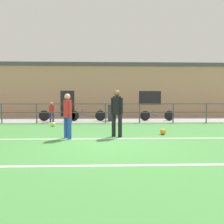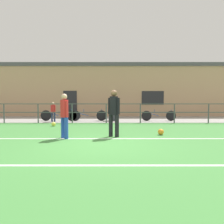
{
  "view_description": "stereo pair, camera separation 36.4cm",
  "coord_description": "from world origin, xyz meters",
  "px_view_note": "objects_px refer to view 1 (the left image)",
  "views": [
    {
      "loc": [
        -0.03,
        -6.54,
        1.36
      ],
      "look_at": [
        0.3,
        3.5,
        0.79
      ],
      "focal_mm": 34.41,
      "sensor_mm": 36.0,
      "label": 1
    },
    {
      "loc": [
        0.34,
        -6.54,
        1.36
      ],
      "look_at": [
        0.3,
        3.5,
        0.79
      ],
      "focal_mm": 34.41,
      "sensor_mm": 36.0,
      "label": 2
    }
  ],
  "objects_px": {
    "spectator_child": "(52,111)",
    "bicycle_parked_1": "(87,115)",
    "soccer_ball_match": "(163,132)",
    "player_goalkeeper": "(117,110)",
    "trash_bin_0": "(112,113)",
    "bicycle_parked_3": "(157,115)",
    "soccer_ball_spare": "(53,124)",
    "player_striker": "(68,113)",
    "bicycle_parked_4": "(57,115)"
  },
  "relations": [
    {
      "from": "bicycle_parked_3",
      "to": "bicycle_parked_1",
      "type": "bearing_deg",
      "value": -180.0
    },
    {
      "from": "bicycle_parked_3",
      "to": "soccer_ball_spare",
      "type": "bearing_deg",
      "value": -155.92
    },
    {
      "from": "trash_bin_0",
      "to": "bicycle_parked_1",
      "type": "bearing_deg",
      "value": -177.27
    },
    {
      "from": "soccer_ball_match",
      "to": "spectator_child",
      "type": "relative_size",
      "value": 0.19
    },
    {
      "from": "bicycle_parked_4",
      "to": "trash_bin_0",
      "type": "distance_m",
      "value": 3.51
    },
    {
      "from": "player_striker",
      "to": "trash_bin_0",
      "type": "bearing_deg",
      "value": -57.79
    },
    {
      "from": "player_goalkeeper",
      "to": "soccer_ball_match",
      "type": "bearing_deg",
      "value": 40.49
    },
    {
      "from": "player_striker",
      "to": "soccer_ball_spare",
      "type": "height_order",
      "value": "player_striker"
    },
    {
      "from": "bicycle_parked_4",
      "to": "bicycle_parked_3",
      "type": "bearing_deg",
      "value": 0.0
    },
    {
      "from": "soccer_ball_spare",
      "to": "bicycle_parked_1",
      "type": "bearing_deg",
      "value": 60.81
    },
    {
      "from": "spectator_child",
      "to": "trash_bin_0",
      "type": "height_order",
      "value": "spectator_child"
    },
    {
      "from": "spectator_child",
      "to": "bicycle_parked_1",
      "type": "distance_m",
      "value": 2.2
    },
    {
      "from": "player_striker",
      "to": "spectator_child",
      "type": "distance_m",
      "value": 5.9
    },
    {
      "from": "player_goalkeeper",
      "to": "player_striker",
      "type": "height_order",
      "value": "player_goalkeeper"
    },
    {
      "from": "player_goalkeeper",
      "to": "bicycle_parked_3",
      "type": "xyz_separation_m",
      "value": [
        2.93,
        5.88,
        -0.62
      ]
    },
    {
      "from": "bicycle_parked_1",
      "to": "trash_bin_0",
      "type": "bearing_deg",
      "value": 2.73
    },
    {
      "from": "spectator_child",
      "to": "bicycle_parked_3",
      "type": "xyz_separation_m",
      "value": [
        6.61,
        0.63,
        -0.35
      ]
    },
    {
      "from": "player_striker",
      "to": "soccer_ball_spare",
      "type": "bearing_deg",
      "value": -21.11
    },
    {
      "from": "bicycle_parked_3",
      "to": "trash_bin_0",
      "type": "bearing_deg",
      "value": 178.51
    },
    {
      "from": "trash_bin_0",
      "to": "player_striker",
      "type": "bearing_deg",
      "value": -105.63
    },
    {
      "from": "player_goalkeeper",
      "to": "spectator_child",
      "type": "xyz_separation_m",
      "value": [
        -3.68,
        5.25,
        -0.28
      ]
    },
    {
      "from": "player_goalkeeper",
      "to": "soccer_ball_match",
      "type": "distance_m",
      "value": 2.07
    },
    {
      "from": "trash_bin_0",
      "to": "bicycle_parked_3",
      "type": "bearing_deg",
      "value": -1.49
    },
    {
      "from": "bicycle_parked_3",
      "to": "bicycle_parked_4",
      "type": "bearing_deg",
      "value": 180.0
    },
    {
      "from": "spectator_child",
      "to": "bicycle_parked_4",
      "type": "distance_m",
      "value": 0.73
    },
    {
      "from": "player_striker",
      "to": "soccer_ball_match",
      "type": "relative_size",
      "value": 6.75
    },
    {
      "from": "trash_bin_0",
      "to": "soccer_ball_match",
      "type": "bearing_deg",
      "value": -71.73
    },
    {
      "from": "soccer_ball_spare",
      "to": "bicycle_parked_4",
      "type": "distance_m",
      "value": 2.74
    },
    {
      "from": "spectator_child",
      "to": "bicycle_parked_3",
      "type": "distance_m",
      "value": 6.65
    },
    {
      "from": "player_goalkeeper",
      "to": "bicycle_parked_4",
      "type": "xyz_separation_m",
      "value": [
        -3.5,
        5.88,
        -0.61
      ]
    },
    {
      "from": "player_goalkeeper",
      "to": "bicycle_parked_3",
      "type": "relative_size",
      "value": 0.78
    },
    {
      "from": "player_striker",
      "to": "bicycle_parked_4",
      "type": "distance_m",
      "value": 6.46
    },
    {
      "from": "soccer_ball_spare",
      "to": "bicycle_parked_3",
      "type": "distance_m",
      "value": 6.61
    },
    {
      "from": "bicycle_parked_4",
      "to": "player_goalkeeper",
      "type": "bearing_deg",
      "value": -59.22
    },
    {
      "from": "soccer_ball_match",
      "to": "player_goalkeeper",
      "type": "bearing_deg",
      "value": -167.15
    },
    {
      "from": "bicycle_parked_3",
      "to": "player_striker",
      "type": "bearing_deg",
      "value": -127.07
    },
    {
      "from": "soccer_ball_match",
      "to": "trash_bin_0",
      "type": "xyz_separation_m",
      "value": [
        -1.83,
        5.54,
        0.41
      ]
    },
    {
      "from": "soccer_ball_match",
      "to": "trash_bin_0",
      "type": "distance_m",
      "value": 5.84
    },
    {
      "from": "player_striker",
      "to": "bicycle_parked_3",
      "type": "height_order",
      "value": "player_striker"
    },
    {
      "from": "bicycle_parked_1",
      "to": "bicycle_parked_4",
      "type": "height_order",
      "value": "bicycle_parked_4"
    },
    {
      "from": "soccer_ball_spare",
      "to": "bicycle_parked_3",
      "type": "height_order",
      "value": "bicycle_parked_3"
    },
    {
      "from": "player_goalkeeper",
      "to": "bicycle_parked_1",
      "type": "relative_size",
      "value": 0.73
    },
    {
      "from": "bicycle_parked_3",
      "to": "bicycle_parked_4",
      "type": "xyz_separation_m",
      "value": [
        -6.44,
        0.0,
        0.02
      ]
    },
    {
      "from": "bicycle_parked_3",
      "to": "bicycle_parked_4",
      "type": "height_order",
      "value": "bicycle_parked_4"
    },
    {
      "from": "bicycle_parked_3",
      "to": "spectator_child",
      "type": "bearing_deg",
      "value": -174.55
    },
    {
      "from": "soccer_ball_spare",
      "to": "trash_bin_0",
      "type": "distance_m",
      "value": 4.18
    },
    {
      "from": "player_goalkeeper",
      "to": "soccer_ball_spare",
      "type": "height_order",
      "value": "player_goalkeeper"
    },
    {
      "from": "soccer_ball_spare",
      "to": "bicycle_parked_3",
      "type": "relative_size",
      "value": 0.1
    },
    {
      "from": "bicycle_parked_1",
      "to": "trash_bin_0",
      "type": "height_order",
      "value": "trash_bin_0"
    },
    {
      "from": "bicycle_parked_1",
      "to": "soccer_ball_match",
      "type": "bearing_deg",
      "value": -57.9
    }
  ]
}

